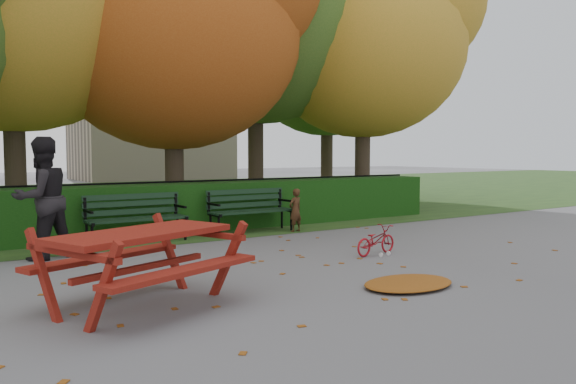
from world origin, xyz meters
TOP-DOWN VIEW (x-y plane):
  - ground at (0.00, 0.00)m, footprint 90.00×90.00m
  - grass_strip at (0.00, 14.00)m, footprint 90.00×90.00m
  - building_right at (8.00, 28.00)m, footprint 9.00×6.00m
  - hedge at (0.00, 4.50)m, footprint 13.00×0.90m
  - iron_fence at (0.00, 5.30)m, footprint 14.00×0.04m
  - tree_c at (0.83, 5.96)m, footprint 6.30×6.00m
  - tree_e at (6.52, 5.77)m, footprint 6.09×5.80m
  - tree_g at (8.33, 9.76)m, footprint 6.30×6.00m
  - bench_left at (-1.30, 3.70)m, footprint 1.80×0.57m
  - bench_right at (1.10, 3.70)m, footprint 1.80×0.57m
  - picnic_table at (-2.68, -0.57)m, footprint 2.32×2.10m
  - leaf_pile at (0.34, -1.50)m, footprint 1.44×1.21m
  - leaf_scatter at (0.00, 0.30)m, footprint 9.00×5.70m
  - child at (1.90, 3.20)m, footprint 0.37×0.28m
  - adult at (-3.02, 2.90)m, footprint 1.12×1.01m
  - bicycle at (1.47, 0.31)m, footprint 0.93×0.44m

SIDE VIEW (x-z plane):
  - ground at x=0.00m, z-range 0.00..0.00m
  - grass_strip at x=0.00m, z-range 0.01..0.01m
  - leaf_scatter at x=0.00m, z-range 0.00..0.01m
  - leaf_pile at x=0.34m, z-range 0.00..0.09m
  - bicycle at x=1.47m, z-range 0.00..0.47m
  - child at x=1.90m, z-range 0.00..0.90m
  - hedge at x=0.00m, z-range 0.00..1.00m
  - bench_left at x=-1.30m, z-range 0.08..0.96m
  - bench_right at x=1.10m, z-range 0.08..0.96m
  - iron_fence at x=0.00m, z-range 0.03..1.05m
  - picnic_table at x=-2.68m, z-range 0.17..1.10m
  - adult at x=-3.02m, z-range 0.00..1.88m
  - tree_c at x=0.83m, z-range 0.82..8.82m
  - tree_e at x=6.52m, z-range 1.01..9.16m
  - tree_g at x=8.33m, z-range 1.10..9.65m
  - building_right at x=8.00m, z-range 0.00..12.00m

